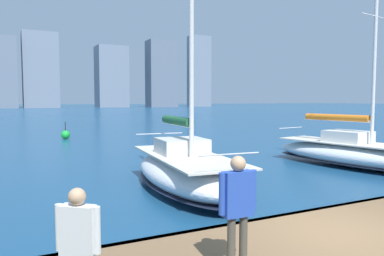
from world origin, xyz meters
name	(u,v)px	position (x,y,z in m)	size (l,w,h in m)	color
dock_pier	(333,233)	(0.00, -0.10, 0.54)	(28.00, 2.80, 0.60)	brown
city_skyline	(14,67)	(1.85, -160.04, 16.43)	(175.69, 20.71, 50.39)	slate
sailboat_orange	(357,153)	(-9.13, -7.09, 0.67)	(3.90, 9.22, 10.77)	silver
sailboat_forest	(186,169)	(0.07, -6.72, 0.72)	(3.47, 7.62, 12.07)	white
person_blue_shirt	(238,201)	(2.67, 0.50, 1.66)	(0.64, 0.23, 1.75)	#4C473D
person_white_shirt	(78,239)	(5.04, 0.68, 1.54)	(0.47, 0.40, 1.56)	gray
channel_buoy	(66,135)	(1.36, -26.80, 0.36)	(0.70, 0.70, 1.40)	green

